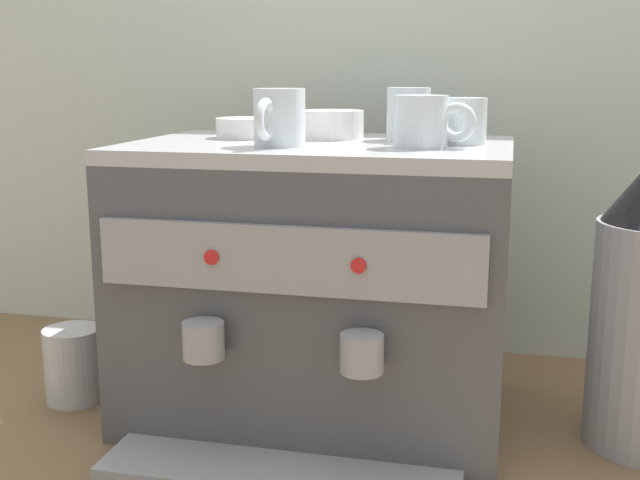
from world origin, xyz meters
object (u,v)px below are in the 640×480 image
Objects in this scene: espresso_machine at (319,283)px; ceramic_cup_2 at (409,114)px; ceramic_bowl_1 at (247,128)px; ceramic_cup_1 at (462,121)px; milk_pitcher at (74,364)px; ceramic_cup_0 at (278,118)px; ceramic_cup_3 at (424,122)px; ceramic_bowl_0 at (330,125)px.

espresso_machine is 0.29m from ceramic_cup_2.
ceramic_cup_2 is 1.09× the size of ceramic_bowl_1.
milk_pitcher is at bearing -173.94° from ceramic_cup_1.
ceramic_cup_0 is 0.55m from milk_pitcher.
ceramic_cup_0 reaches higher than ceramic_cup_3.
ceramic_bowl_1 is at bearing 157.34° from espresso_machine.
ceramic_bowl_0 is 0.57m from milk_pitcher.
ceramic_cup_0 is (-0.04, -0.07, 0.26)m from espresso_machine.
ceramic_bowl_0 is 0.85× the size of milk_pitcher.
ceramic_cup_1 reaches higher than ceramic_bowl_1.
ceramic_bowl_1 is 0.81× the size of milk_pitcher.
ceramic_cup_2 reaches higher than ceramic_bowl_0.
ceramic_cup_0 is at bearing -119.45° from espresso_machine.
ceramic_cup_3 is 1.15× the size of ceramic_bowl_1.
ceramic_cup_1 is 0.73m from milk_pitcher.
espresso_machine is at bearing 60.55° from ceramic_cup_0.
ceramic_cup_0 is 0.16m from ceramic_bowl_1.
ceramic_cup_1 is at bearing 52.81° from ceramic_cup_3.
ceramic_cup_2 is 0.26m from ceramic_bowl_1.
ceramic_cup_2 is at bearing 12.49° from milk_pitcher.
milk_pitcher is (-0.36, 0.03, -0.41)m from ceramic_cup_0.
ceramic_cup_3 is (-0.05, -0.06, 0.00)m from ceramic_cup_1.
ceramic_cup_0 reaches higher than ceramic_cup_2.
ceramic_cup_1 is (0.21, 0.02, 0.25)m from espresso_machine.
ceramic_cup_3 reaches higher than ceramic_bowl_0.
ceramic_cup_0 is 0.95× the size of milk_pitcher.
ceramic_cup_0 is 0.20m from ceramic_cup_3.
ceramic_bowl_0 reaches higher than ceramic_bowl_1.
espresso_machine is at bearing -22.66° from ceramic_bowl_1.
ceramic_cup_3 is (0.04, -0.12, -0.00)m from ceramic_cup_2.
ceramic_cup_3 is (0.16, -0.05, 0.25)m from espresso_machine.
milk_pitcher is (-0.56, -0.00, -0.40)m from ceramic_cup_3.
ceramic_bowl_0 is 0.13m from ceramic_bowl_1.
milk_pitcher is (-0.61, -0.06, -0.40)m from ceramic_cup_1.
ceramic_cup_1 is 0.08m from ceramic_cup_3.
ceramic_cup_1 is at bearing -6.15° from ceramic_bowl_1.
ceramic_cup_1 is at bearing 6.06° from milk_pitcher.
espresso_machine is 0.33m from ceramic_cup_1.
ceramic_bowl_0 is 1.05× the size of ceramic_bowl_1.
ceramic_bowl_1 is at bearing 173.85° from ceramic_cup_1.
ceramic_cup_3 is at bearing -127.19° from ceramic_cup_1.
ceramic_cup_0 reaches higher than ceramic_cup_1.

